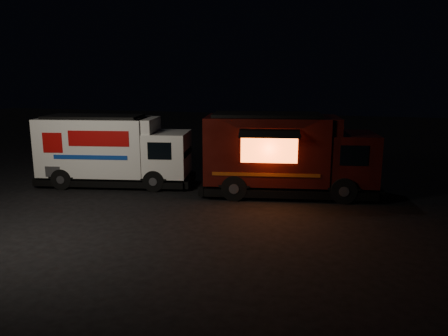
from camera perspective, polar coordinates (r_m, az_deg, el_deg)
ground at (r=15.42m, az=-10.45°, el=-5.70°), size 80.00×80.00×0.00m
white_truck at (r=19.23m, az=-13.98°, el=2.24°), size 6.89×3.42×2.99m
red_truck at (r=17.30m, az=8.53°, el=1.77°), size 7.22×3.68×3.21m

